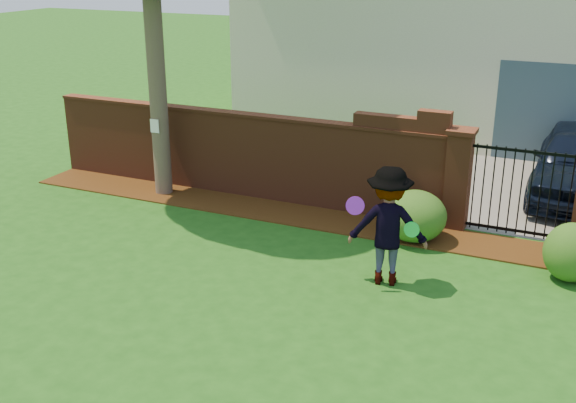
% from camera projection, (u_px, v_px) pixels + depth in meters
% --- Properties ---
extents(ground, '(80.00, 80.00, 0.01)m').
position_uv_depth(ground, '(239.00, 295.00, 10.33)').
color(ground, '#1D5114').
rests_on(ground, ground).
extents(mulch_bed, '(11.10, 1.08, 0.03)m').
position_uv_depth(mulch_bed, '(276.00, 212.00, 13.54)').
color(mulch_bed, '#391F0A').
rests_on(mulch_bed, ground).
extents(brick_wall, '(8.70, 0.31, 2.16)m').
position_uv_depth(brick_wall, '(243.00, 152.00, 14.20)').
color(brick_wall, brown).
rests_on(brick_wall, ground).
extents(pillar_left, '(0.50, 0.50, 1.88)m').
position_uv_depth(pillar_left, '(458.00, 179.00, 12.50)').
color(pillar_left, brown).
rests_on(pillar_left, ground).
extents(iron_gate, '(1.78, 0.03, 1.60)m').
position_uv_depth(iron_gate, '(520.00, 192.00, 12.11)').
color(iron_gate, black).
rests_on(iron_gate, ground).
extents(driveway, '(3.20, 8.00, 0.01)m').
position_uv_depth(driveway, '(537.00, 174.00, 15.82)').
color(driveway, slate).
rests_on(driveway, ground).
extents(house, '(12.40, 6.40, 6.30)m').
position_uv_depth(house, '(471.00, 14.00, 19.11)').
color(house, beige).
rests_on(house, ground).
extents(paper_notice, '(0.20, 0.01, 0.28)m').
position_uv_depth(paper_notice, '(155.00, 126.00, 13.94)').
color(paper_notice, white).
rests_on(paper_notice, tree).
extents(shrub_left, '(1.11, 1.11, 0.91)m').
position_uv_depth(shrub_left, '(415.00, 216.00, 12.11)').
color(shrub_left, '#205419').
rests_on(shrub_left, ground).
extents(shrub_middle, '(0.85, 0.85, 0.94)m').
position_uv_depth(shrub_middle, '(572.00, 252.00, 10.63)').
color(shrub_middle, '#205419').
rests_on(shrub_middle, ground).
extents(man, '(1.33, 0.95, 1.87)m').
position_uv_depth(man, '(388.00, 227.00, 10.38)').
color(man, gray).
rests_on(man, ground).
extents(frisbee_purple, '(0.29, 0.17, 0.28)m').
position_uv_depth(frisbee_purple, '(355.00, 206.00, 10.15)').
color(frisbee_purple, purple).
rests_on(frisbee_purple, man).
extents(frisbee_green, '(0.24, 0.07, 0.24)m').
position_uv_depth(frisbee_green, '(412.00, 230.00, 10.17)').
color(frisbee_green, '#1CD445').
rests_on(frisbee_green, man).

